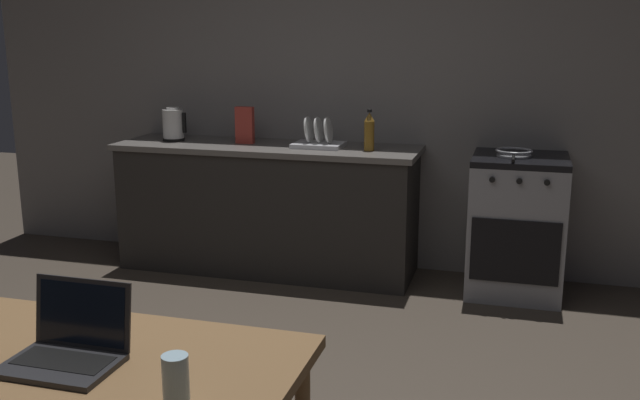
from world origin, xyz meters
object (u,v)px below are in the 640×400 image
at_px(electric_kettle, 173,125).
at_px(frying_pan, 514,153).
at_px(stove_oven, 517,225).
at_px(dining_table, 73,394).
at_px(cereal_box, 245,125).
at_px(drinking_glass, 176,381).
at_px(laptop, 68,348).
at_px(dish_rack, 319,140).
at_px(bottle, 369,131).

xyz_separation_m(electric_kettle, frying_pan, (2.41, -0.03, -0.09)).
bearing_deg(stove_oven, dining_table, -110.99).
bearing_deg(electric_kettle, cereal_box, 2.08).
relative_size(dining_table, drinking_glass, 9.04).
xyz_separation_m(laptop, electric_kettle, (-1.22, 3.07, 0.23)).
bearing_deg(drinking_glass, laptop, 161.63).
bearing_deg(frying_pan, electric_kettle, 179.30).
distance_m(stove_oven, dining_table, 3.34).
xyz_separation_m(stove_oven, drinking_glass, (-0.82, -3.21, 0.37)).
bearing_deg(laptop, electric_kettle, 119.34).
height_order(laptop, electric_kettle, electric_kettle).
bearing_deg(dish_rack, dining_table, -87.11).
bearing_deg(electric_kettle, laptop, -68.35).
bearing_deg(stove_oven, frying_pan, -148.77).
xyz_separation_m(dining_table, electric_kettle, (-1.26, 3.12, 0.35)).
xyz_separation_m(drinking_glass, cereal_box, (-1.09, 3.23, 0.22)).
xyz_separation_m(stove_oven, dish_rack, (-1.35, 0.00, 0.51)).
bearing_deg(electric_kettle, dish_rack, 0.00).
distance_m(bottle, cereal_box, 0.92).
xyz_separation_m(dining_table, frying_pan, (1.15, 3.09, 0.26)).
height_order(laptop, bottle, bottle).
distance_m(stove_oven, laptop, 3.32).
bearing_deg(drinking_glass, dining_table, 166.36).
bearing_deg(frying_pan, cereal_box, 178.48).
bearing_deg(drinking_glass, bottle, 93.07).
height_order(bottle, cereal_box, bottle).
height_order(bottle, dish_rack, bottle).
relative_size(drinking_glass, cereal_box, 0.54).
bearing_deg(dish_rack, drinking_glass, -80.52).
bearing_deg(stove_oven, laptop, -111.94).
xyz_separation_m(electric_kettle, drinking_glass, (1.64, -3.21, -0.21)).
relative_size(laptop, drinking_glass, 2.29).
xyz_separation_m(bottle, frying_pan, (0.94, 0.02, -0.11)).
xyz_separation_m(stove_oven, laptop, (-1.24, -3.07, 0.34)).
xyz_separation_m(laptop, bottle, (0.25, 3.02, 0.25)).
height_order(stove_oven, cereal_box, cereal_box).
height_order(bottle, frying_pan, bottle).
relative_size(dining_table, dish_rack, 3.72).
bearing_deg(stove_oven, bottle, -177.24).
bearing_deg(cereal_box, frying_pan, -1.52).
distance_m(laptop, cereal_box, 3.17).
relative_size(laptop, frying_pan, 0.79).
distance_m(drinking_glass, cereal_box, 3.41).
bearing_deg(dining_table, drinking_glass, -13.64).
xyz_separation_m(bottle, dish_rack, (-0.37, 0.05, -0.08)).
xyz_separation_m(electric_kettle, bottle, (1.47, -0.05, 0.01)).
bearing_deg(dining_table, cereal_box, 102.73).
xyz_separation_m(frying_pan, dish_rack, (-1.31, 0.03, 0.02)).
xyz_separation_m(stove_oven, cereal_box, (-1.90, 0.02, 0.59)).
xyz_separation_m(electric_kettle, dish_rack, (1.10, 0.00, -0.07)).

